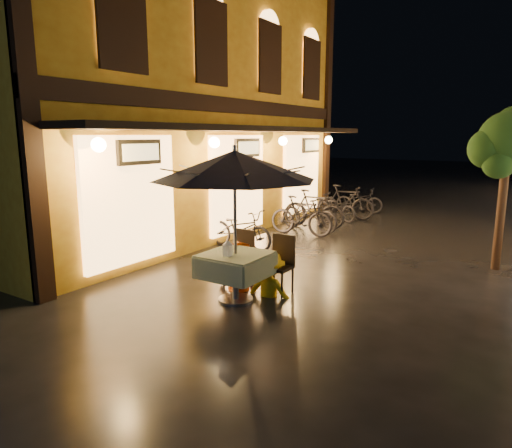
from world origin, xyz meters
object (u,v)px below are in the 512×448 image
Objects in this scene: cafe_table at (235,265)px; person_yellow at (270,254)px; patio_umbrella at (235,166)px; person_orange at (238,242)px; table_lantern at (228,247)px; bicycle_0 at (240,229)px.

person_yellow reaches higher than cafe_table.
patio_umbrella is 1.59× the size of person_orange.
person_orange reaches higher than person_yellow.
person_orange is (-0.35, 0.57, -1.35)m from patio_umbrella.
patio_umbrella reaches higher than person_orange.
cafe_table is 3.96× the size of table_lantern.
patio_umbrella reaches higher than table_lantern.
table_lantern is at bearing -90.00° from cafe_table.
patio_umbrella is 1.51m from person_orange.
patio_umbrella is 1.25m from table_lantern.
bicycle_0 is (-1.89, 2.86, -1.69)m from patio_umbrella.
table_lantern is 0.16× the size of person_orange.
person_yellow is 0.79× the size of bicycle_0.
person_yellow reaches higher than table_lantern.
person_yellow is (0.32, 0.53, -1.45)m from patio_umbrella.
patio_umbrella is 10.18× the size of table_lantern.
person_orange is 0.91× the size of bicycle_0.
person_orange is at bearing -143.36° from bicycle_0.
table_lantern is at bearing -90.00° from patio_umbrella.
bicycle_0 is (-1.89, 2.86, -0.12)m from cafe_table.
bicycle_0 is at bearing -53.60° from person_yellow.
person_orange is at bearing 121.31° from cafe_table.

